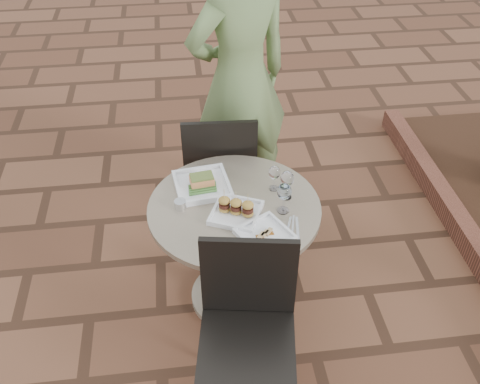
{
  "coord_description": "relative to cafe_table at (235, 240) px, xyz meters",
  "views": [
    {
      "loc": [
        -0.2,
        -2.02,
        2.55
      ],
      "look_at": [
        0.06,
        0.05,
        0.82
      ],
      "focal_mm": 40.0,
      "sensor_mm": 36.0,
      "label": 1
    }
  ],
  "objects": [
    {
      "name": "chair_far",
      "position": [
        -0.02,
        0.6,
        0.07
      ],
      "size": [
        0.46,
        0.46,
        0.93
      ],
      "rotation": [
        0.0,
        0.0,
        3.09
      ],
      "color": "black",
      "rests_on": "ground"
    },
    {
      "name": "wine_glass_right",
      "position": [
        0.24,
        -0.07,
        0.37
      ],
      "size": [
        0.07,
        0.07,
        0.17
      ],
      "color": "white",
      "rests_on": "cafe_table"
    },
    {
      "name": "plate_tuna",
      "position": [
        0.12,
        -0.25,
        0.26
      ],
      "size": [
        0.31,
        0.31,
        0.03
      ],
      "rotation": [
        0.0,
        0.0,
        0.48
      ],
      "color": "white",
      "rests_on": "cafe_table"
    },
    {
      "name": "wine_glass_far",
      "position": [
        0.28,
        0.04,
        0.36
      ],
      "size": [
        0.07,
        0.07,
        0.17
      ],
      "color": "white",
      "rests_on": "cafe_table"
    },
    {
      "name": "plate_sliders",
      "position": [
        0.0,
        -0.07,
        0.28
      ],
      "size": [
        0.31,
        0.31,
        0.15
      ],
      "rotation": [
        0.0,
        0.0,
        -0.42
      ],
      "color": "white",
      "rests_on": "cafe_table"
    },
    {
      "name": "ground",
      "position": [
        -0.03,
        -0.05,
        -0.48
      ],
      "size": [
        60.0,
        60.0,
        0.0
      ],
      "primitive_type": "plane",
      "color": "brown",
      "rests_on": "ground"
    },
    {
      "name": "diner",
      "position": [
        0.14,
        0.9,
        0.48
      ],
      "size": [
        0.83,
        0.69,
        1.93
      ],
      "primitive_type": "imported",
      "rotation": [
        0.0,
        0.0,
        3.53
      ],
      "color": "#5B743F",
      "rests_on": "ground"
    },
    {
      "name": "plate_salmon",
      "position": [
        -0.15,
        0.17,
        0.27
      ],
      "size": [
        0.32,
        0.32,
        0.08
      ],
      "rotation": [
        0.0,
        0.0,
        0.13
      ],
      "color": "white",
      "rests_on": "cafe_table"
    },
    {
      "name": "steel_ramekin",
      "position": [
        -0.28,
        0.02,
        0.27
      ],
      "size": [
        0.08,
        0.08,
        0.05
      ],
      "primitive_type": "cylinder",
      "rotation": [
        0.0,
        0.0,
        -0.34
      ],
      "color": "silver",
      "rests_on": "cafe_table"
    },
    {
      "name": "chair_near",
      "position": [
        -0.0,
        -0.56,
        0.07
      ],
      "size": [
        0.51,
        0.51,
        0.93
      ],
      "rotation": [
        0.0,
        0.0,
        -0.16
      ],
      "color": "black",
      "rests_on": "ground"
    },
    {
      "name": "cutlery_set",
      "position": [
        0.27,
        -0.21,
        0.25
      ],
      "size": [
        0.13,
        0.21,
        0.0
      ],
      "primitive_type": null,
      "rotation": [
        0.0,
        0.0,
        -0.22
      ],
      "color": "silver",
      "rests_on": "cafe_table"
    },
    {
      "name": "wine_glass_mid",
      "position": [
        0.23,
        0.12,
        0.35
      ],
      "size": [
        0.06,
        0.06,
        0.15
      ],
      "color": "white",
      "rests_on": "cafe_table"
    },
    {
      "name": "planter_curb",
      "position": [
        1.57,
        0.25,
        -0.41
      ],
      "size": [
        0.12,
        3.0,
        0.15
      ],
      "primitive_type": "cube",
      "color": "brown",
      "rests_on": "ground"
    },
    {
      "name": "cafe_table",
      "position": [
        0.0,
        0.0,
        0.0
      ],
      "size": [
        0.9,
        0.9,
        0.73
      ],
      "color": "gray",
      "rests_on": "ground"
    }
  ]
}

